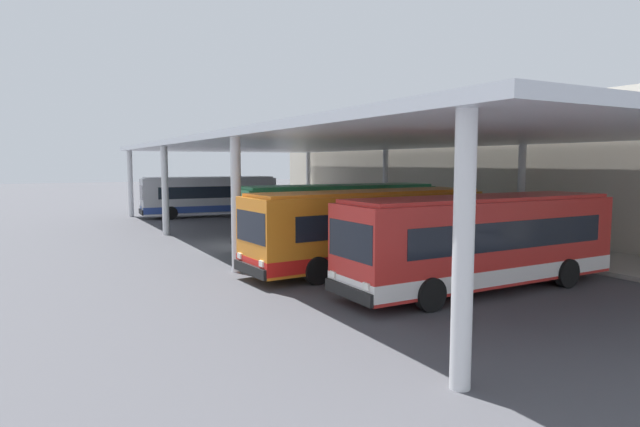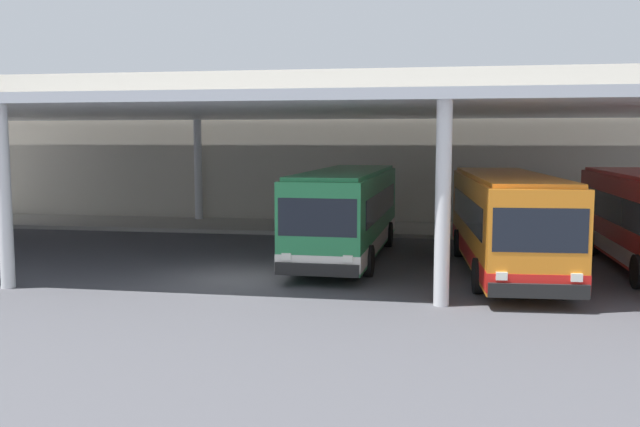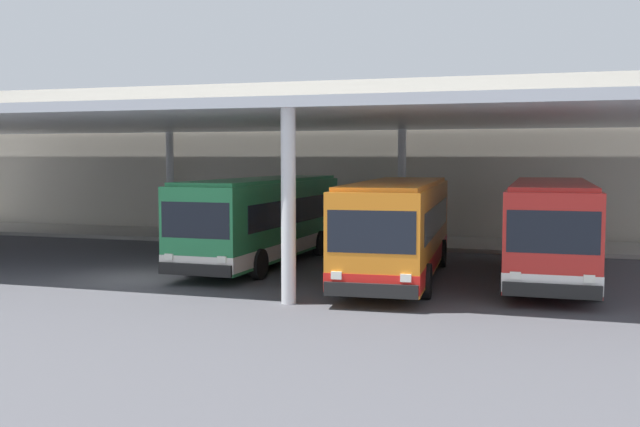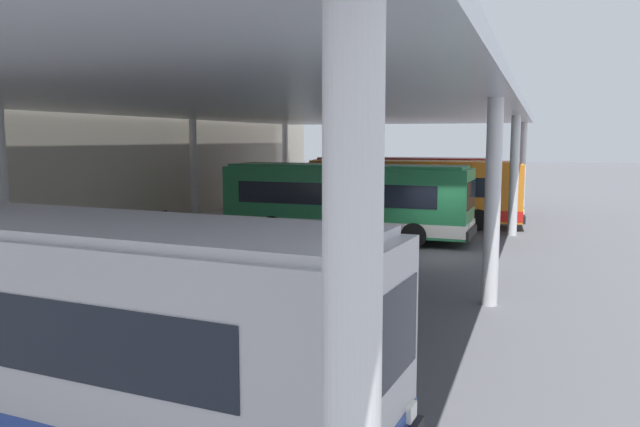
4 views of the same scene
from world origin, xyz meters
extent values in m
plane|color=#47474C|center=(0.00, 0.00, 0.00)|extent=(200.00, 200.00, 0.00)
cube|color=#A39E93|center=(0.00, 11.75, 0.09)|extent=(42.00, 4.50, 0.18)
cube|color=beige|center=(0.00, 15.00, 3.87)|extent=(48.00, 1.60, 7.75)
cube|color=silver|center=(0.00, 5.50, 5.40)|extent=(40.00, 17.00, 0.30)
cylinder|color=silver|center=(-18.50, -2.50, 2.62)|extent=(0.40, 0.40, 5.25)
cylinder|color=silver|center=(-6.17, -2.50, 2.62)|extent=(0.40, 0.40, 5.25)
cylinder|color=silver|center=(-6.17, 13.50, 2.62)|extent=(0.40, 0.40, 5.25)
cylinder|color=silver|center=(6.17, -2.50, 2.62)|extent=(0.40, 0.40, 5.25)
cylinder|color=silver|center=(6.17, 13.50, 2.62)|extent=(0.40, 0.40, 5.25)
cylinder|color=silver|center=(18.50, -2.50, 2.62)|extent=(0.40, 0.40, 5.25)
cylinder|color=silver|center=(18.50, 13.50, 2.62)|extent=(0.40, 0.40, 5.25)
cube|color=#B7B7BC|center=(-15.56, 3.04, 1.70)|extent=(3.31, 10.56, 2.70)
cube|color=#2D4799|center=(-15.56, 3.04, 0.70)|extent=(3.33, 10.59, 0.50)
cube|color=black|center=(-15.55, 3.19, 2.00)|extent=(3.21, 8.70, 0.90)
cube|color=black|center=(-15.97, -2.09, 2.05)|extent=(2.30, 0.30, 1.10)
cube|color=silver|center=(-15.56, 3.04, 3.11)|extent=(3.08, 10.13, 0.12)
cube|color=yellow|center=(-15.96, -2.06, 2.87)|extent=(1.75, 0.26, 0.28)
cube|color=white|center=(-15.08, -2.24, 0.90)|extent=(0.29, 0.10, 0.20)
cylinder|color=black|center=(-14.59, -0.27, 0.50)|extent=(0.36, 1.02, 1.00)
cube|color=#28844C|center=(2.78, 4.15, 1.70)|extent=(2.77, 10.46, 2.70)
cube|color=white|center=(2.78, 4.15, 0.70)|extent=(2.79, 10.48, 0.50)
cube|color=black|center=(2.79, 4.30, 2.00)|extent=(2.76, 8.59, 0.90)
cube|color=black|center=(2.65, -1.00, 2.05)|extent=(2.30, 0.18, 1.10)
cube|color=black|center=(2.65, -1.09, 0.55)|extent=(2.45, 0.22, 0.36)
cube|color=#2A8B50|center=(2.78, 4.15, 3.11)|extent=(2.56, 10.04, 0.12)
cube|color=yellow|center=(2.65, -0.97, 2.87)|extent=(1.75, 0.17, 0.28)
cube|color=white|center=(1.75, -1.06, 0.90)|extent=(0.28, 0.09, 0.20)
cube|color=white|center=(3.55, -1.11, 0.90)|extent=(0.28, 0.09, 0.20)
cylinder|color=black|center=(1.48, 0.96, 0.50)|extent=(0.31, 1.01, 1.00)
cylinder|color=black|center=(3.92, 0.89, 0.50)|extent=(0.31, 1.01, 1.00)
cylinder|color=black|center=(1.63, 7.04, 0.50)|extent=(0.31, 1.01, 1.00)
cylinder|color=black|center=(4.08, 6.97, 0.50)|extent=(0.31, 1.01, 1.00)
cube|color=orange|center=(8.19, 2.36, 1.70)|extent=(3.17, 10.54, 2.70)
cube|color=red|center=(8.19, 2.36, 0.70)|extent=(3.20, 10.56, 0.50)
cube|color=black|center=(8.18, 2.51, 2.00)|extent=(3.09, 8.68, 0.90)
cube|color=black|center=(8.52, -2.78, 2.05)|extent=(2.30, 0.27, 1.10)
cube|color=black|center=(8.53, -2.87, 0.55)|extent=(2.46, 0.32, 0.36)
cube|color=orange|center=(8.19, 2.36, 3.11)|extent=(2.95, 10.11, 0.12)
cube|color=yellow|center=(8.52, -2.75, 2.87)|extent=(1.75, 0.23, 0.28)
cube|color=white|center=(7.63, -2.92, 0.90)|extent=(0.28, 0.10, 0.20)
cube|color=white|center=(9.43, -2.80, 0.90)|extent=(0.28, 0.10, 0.20)
cylinder|color=black|center=(7.18, -0.94, 0.50)|extent=(0.34, 1.02, 1.00)
cylinder|color=black|center=(9.62, -0.78, 0.50)|extent=(0.34, 1.02, 1.00)
cylinder|color=black|center=(6.78, 5.13, 0.50)|extent=(0.34, 1.02, 1.00)
cylinder|color=black|center=(9.22, 5.29, 0.50)|extent=(0.34, 1.02, 1.00)
cube|color=red|center=(12.93, 3.68, 1.70)|extent=(2.56, 10.42, 2.70)
cube|color=white|center=(12.93, 3.68, 0.70)|extent=(2.58, 10.44, 0.50)
cube|color=black|center=(12.93, 3.83, 2.00)|extent=(2.59, 8.54, 0.90)
cube|color=black|center=(12.96, -1.47, 2.05)|extent=(2.30, 0.13, 1.10)
cube|color=black|center=(12.96, -1.56, 0.55)|extent=(2.45, 0.17, 0.36)
cube|color=red|center=(12.93, 3.68, 3.11)|extent=(2.36, 10.00, 0.12)
cube|color=yellow|center=(12.96, -1.44, 2.87)|extent=(1.75, 0.13, 0.28)
cube|color=white|center=(12.06, -1.55, 0.90)|extent=(0.28, 0.08, 0.20)
cube|color=white|center=(13.86, -1.54, 0.90)|extent=(0.28, 0.08, 0.20)
cylinder|color=black|center=(11.72, 0.45, 0.50)|extent=(0.29, 1.00, 1.00)
cylinder|color=black|center=(14.17, 0.47, 0.50)|extent=(0.29, 1.00, 1.00)
cylinder|color=black|center=(11.69, 6.54, 0.50)|extent=(0.29, 1.00, 1.00)
cylinder|color=black|center=(14.14, 6.55, 0.50)|extent=(0.29, 1.00, 1.00)
cube|color=#383D47|center=(0.31, 11.75, 0.63)|extent=(1.80, 0.44, 0.08)
cube|color=#383D47|center=(0.31, 11.95, 0.88)|extent=(1.80, 0.06, 0.44)
cube|color=#2D2D33|center=(-0.39, 11.75, 0.41)|extent=(0.10, 0.36, 0.45)
cube|color=#2D2D33|center=(1.01, 11.75, 0.41)|extent=(0.10, 0.36, 0.45)
camera|label=1|loc=(25.71, -9.49, 4.27)|focal=29.67mm
camera|label=2|loc=(6.12, -20.28, 4.28)|focal=38.84mm
camera|label=3|loc=(12.81, -21.02, 3.97)|focal=41.23mm
camera|label=4|loc=(-22.34, -3.64, 4.23)|focal=35.07mm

